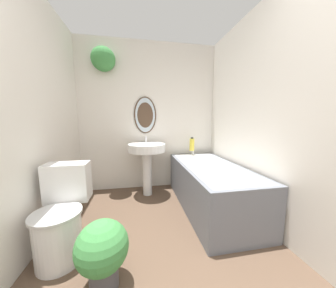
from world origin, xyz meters
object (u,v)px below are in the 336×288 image
at_px(potted_plant, 102,250).
at_px(toilet, 62,217).
at_px(shampoo_bottle, 192,144).
at_px(bathtub, 210,185).
at_px(pedestal_sink, 147,155).

bearing_deg(potted_plant, toilet, 135.90).
bearing_deg(toilet, shampoo_bottle, 37.51).
bearing_deg(potted_plant, shampoo_bottle, 53.72).
bearing_deg(bathtub, potted_plant, -142.63).
bearing_deg(shampoo_bottle, bathtub, -87.04).
bearing_deg(pedestal_sink, potted_plant, -105.34).
relative_size(toilet, potted_plant, 1.57).
xyz_separation_m(toilet, potted_plant, (0.39, -0.38, -0.06)).
xyz_separation_m(pedestal_sink, bathtub, (0.79, -0.53, -0.33)).
distance_m(bathtub, shampoo_bottle, 0.80).
xyz_separation_m(toilet, bathtub, (1.58, 0.52, -0.04)).
distance_m(shampoo_bottle, potted_plant, 2.00).
xyz_separation_m(toilet, shampoo_bottle, (1.55, 1.19, 0.41)).
bearing_deg(pedestal_sink, toilet, -126.78).
height_order(pedestal_sink, potted_plant, pedestal_sink).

